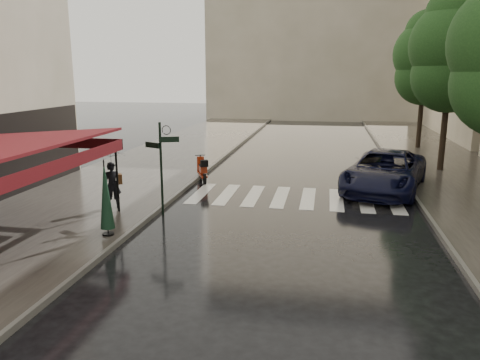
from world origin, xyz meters
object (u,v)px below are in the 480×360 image
(parked_car, at_px, (385,171))
(scooter, at_px, (202,170))
(parasol_back, at_px, (106,195))
(pedestrian_with_umbrella, at_px, (111,162))

(parked_car, bearing_deg, scooter, -166.77)
(parked_car, distance_m, parasol_back, 11.05)
(parasol_back, bearing_deg, scooter, 84.06)
(scooter, height_order, parasol_back, parasol_back)
(scooter, xyz_separation_m, parked_car, (7.60, -0.32, 0.31))
(scooter, bearing_deg, parked_car, -27.06)
(parked_car, bearing_deg, parasol_back, -123.75)
(parked_car, height_order, parasol_back, parasol_back)
(pedestrian_with_umbrella, relative_size, parasol_back, 1.11)
(scooter, height_order, parked_car, parked_car)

